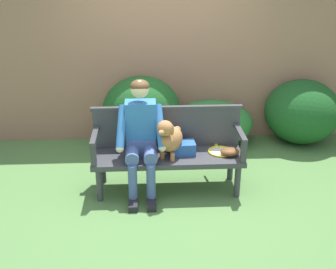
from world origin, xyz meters
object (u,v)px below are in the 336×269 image
(garden_bench, at_px, (168,159))
(tennis_racket, at_px, (220,150))
(baseball_glove, at_px, (230,152))
(dog_on_bench, at_px, (170,138))
(person_seated, at_px, (141,134))
(sports_bag, at_px, (183,148))

(garden_bench, distance_m, tennis_racket, 0.61)
(baseball_glove, bearing_deg, dog_on_bench, 179.22)
(garden_bench, relative_size, person_seated, 1.30)
(garden_bench, xyz_separation_m, baseball_glove, (0.70, -0.06, 0.10))
(dog_on_bench, distance_m, sports_bag, 0.25)
(person_seated, xyz_separation_m, sports_bag, (0.47, 0.04, -0.20))
(dog_on_bench, bearing_deg, garden_bench, 101.18)
(person_seated, relative_size, tennis_racket, 2.28)
(person_seated, distance_m, tennis_racket, 0.95)
(tennis_racket, bearing_deg, garden_bench, -174.24)
(tennis_racket, height_order, sports_bag, sports_bag)
(garden_bench, height_order, tennis_racket, tennis_racket)
(tennis_racket, bearing_deg, person_seated, -175.02)
(tennis_racket, bearing_deg, dog_on_bench, -166.94)
(dog_on_bench, bearing_deg, tennis_racket, 13.06)
(garden_bench, relative_size, dog_on_bench, 3.53)
(garden_bench, xyz_separation_m, sports_bag, (0.17, 0.02, 0.13))
(dog_on_bench, relative_size, sports_bag, 1.73)
(garden_bench, xyz_separation_m, person_seated, (-0.30, -0.02, 0.33))
(sports_bag, bearing_deg, dog_on_bench, -147.25)
(garden_bench, bearing_deg, sports_bag, 7.86)
(tennis_racket, height_order, baseball_glove, baseball_glove)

